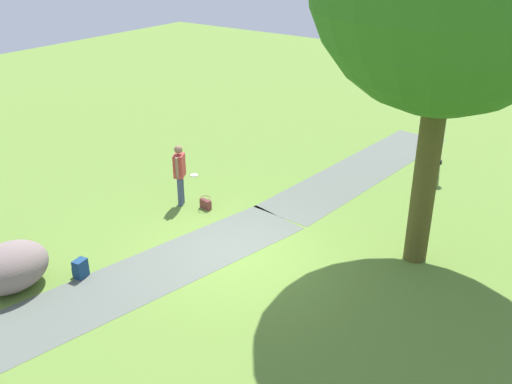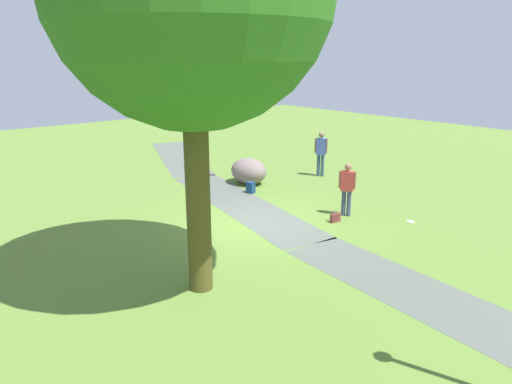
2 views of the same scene
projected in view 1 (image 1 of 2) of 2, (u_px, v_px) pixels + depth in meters
The scene contains 9 objects.
ground_plane at pixel (236, 253), 12.70m from camera, with size 48.00×48.00×0.00m, color olive.
footpath_segment_near at pixel (362, 169), 17.06m from camera, with size 8.11×2.32×0.01m.
footpath_segment_mid at pixel (142, 277), 11.84m from camera, with size 8.18×3.25×0.01m.
lamp_post at pixel (449, 89), 16.51m from camera, with size 0.28×0.28×3.80m.
lawn_boulder at pixel (11, 267), 11.30m from camera, with size 1.57×1.23×0.97m.
woman_with_handbag at pixel (180, 171), 14.55m from camera, with size 0.47×0.38×1.63m.
handbag_on_grass at pixel (206, 204), 14.66m from camera, with size 0.30×0.33×0.31m.
backpack_by_boulder at pixel (80, 269), 11.79m from camera, with size 0.31×0.29×0.40m.
frisbee_on_grass at pixel (194, 175), 16.65m from camera, with size 0.23×0.23×0.02m.
Camera 1 is at (8.58, 6.78, 6.62)m, focal length 40.16 mm.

